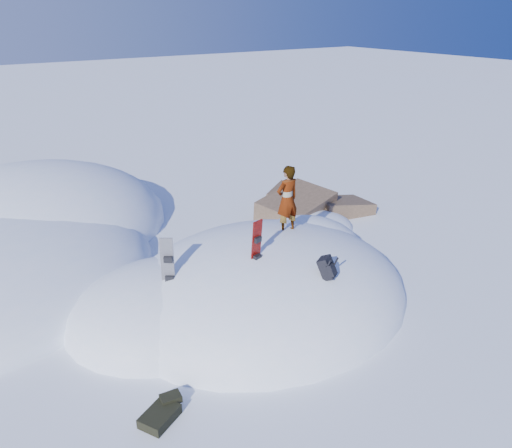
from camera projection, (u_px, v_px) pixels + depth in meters
ground at (265, 298)px, 11.69m from camera, size 120.00×120.00×0.00m
snow_mound at (253, 295)px, 11.79m from camera, size 8.00×6.00×3.00m
rock_outcrop at (306, 221)px, 15.88m from camera, size 4.68×4.41×1.68m
snowboard_red at (256, 250)px, 10.37m from camera, size 0.29×0.22×1.39m
snowboard_dark at (168, 271)px, 10.20m from camera, size 0.28×0.27×1.47m
backpack at (328, 268)px, 10.06m from camera, size 0.46×0.52×0.53m
gear_pile at (162, 413)px, 8.21m from camera, size 0.86×0.69×0.23m
person at (287, 200)px, 11.49m from camera, size 0.61×0.42×1.63m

